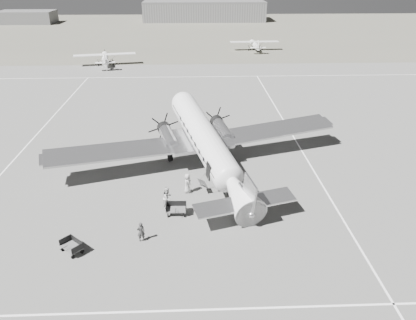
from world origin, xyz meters
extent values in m
plane|color=slate|center=(0.00, 0.00, 0.00)|extent=(260.00, 260.00, 0.00)
cube|color=white|center=(0.00, -14.00, 0.01)|extent=(60.00, 0.15, 0.01)
cube|color=white|center=(12.00, 0.00, 0.01)|extent=(0.15, 80.00, 0.01)
cube|color=white|center=(-18.00, 10.00, 0.01)|extent=(0.15, 60.00, 0.01)
cube|color=white|center=(0.00, 40.00, 0.01)|extent=(90.00, 0.15, 0.01)
cube|color=#5A584C|center=(0.00, 95.00, 0.00)|extent=(260.00, 90.00, 0.01)
cube|color=slate|center=(5.00, 120.00, 3.00)|extent=(42.00, 14.00, 6.00)
cube|color=#535353|center=(5.00, 120.00, 6.30)|extent=(42.00, 14.00, 0.60)
cube|color=#535353|center=(-55.00, 115.00, 2.00)|extent=(18.00, 10.00, 4.00)
imported|color=#303030|center=(-3.48, -7.30, 0.78)|extent=(0.66, 0.54, 1.56)
imported|color=#BBBBB9|center=(-1.79, -3.00, 0.96)|extent=(1.11, 1.17, 1.91)
imported|color=#ABAAA8|center=(-0.19, -0.51, 0.90)|extent=(0.86, 1.03, 1.79)
camera|label=1|loc=(0.37, -31.31, 18.02)|focal=35.00mm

